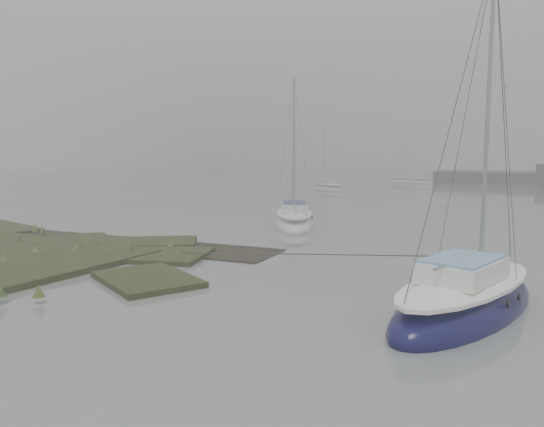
{
  "coord_description": "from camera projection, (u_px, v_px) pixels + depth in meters",
  "views": [
    {
      "loc": [
        12.03,
        -12.78,
        4.14
      ],
      "look_at": [
        2.33,
        4.27,
        1.8
      ],
      "focal_mm": 35.0,
      "sensor_mm": 36.0,
      "label": 1
    }
  ],
  "objects": [
    {
      "name": "sailboat_far_c",
      "position": [
        411.0,
        181.0,
        67.27
      ],
      "size": [
        5.77,
        2.74,
        7.82
      ],
      "rotation": [
        0.0,
        0.0,
        1.4
      ],
      "color": "silver",
      "rests_on": "ground"
    },
    {
      "name": "sailboat_main",
      "position": [
        466.0,
        303.0,
        13.4
      ],
      "size": [
        3.71,
        7.23,
        9.74
      ],
      "rotation": [
        0.0,
        0.0,
        -0.22
      ],
      "color": "#0D0B39",
      "rests_on": "ground"
    },
    {
      "name": "sailboat_far_a",
      "position": [
        327.0,
        188.0,
        55.67
      ],
      "size": [
        5.07,
        4.37,
        7.17
      ],
      "rotation": [
        0.0,
        0.0,
        0.93
      ],
      "color": "#B8BEC3",
      "rests_on": "ground"
    },
    {
      "name": "sailboat_white",
      "position": [
        294.0,
        221.0,
        29.02
      ],
      "size": [
        4.86,
        6.47,
        8.84
      ],
      "rotation": [
        0.0,
        0.0,
        0.51
      ],
      "color": "silver",
      "rests_on": "ground"
    },
    {
      "name": "ground",
      "position": [
        403.0,
        201.0,
        43.31
      ],
      "size": [
        160.0,
        160.0,
        0.0
      ],
      "primitive_type": "plane",
      "color": "slate",
      "rests_on": "ground"
    }
  ]
}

